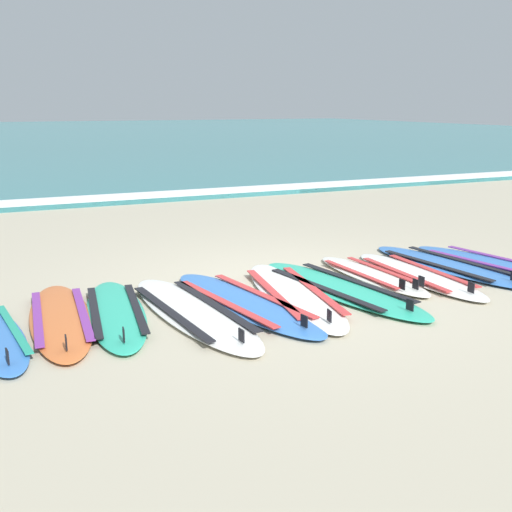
{
  "coord_description": "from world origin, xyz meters",
  "views": [
    {
      "loc": [
        -3.02,
        -5.89,
        2.0
      ],
      "look_at": [
        -0.19,
        0.52,
        0.25
      ],
      "focal_mm": 42.97,
      "sensor_mm": 36.0,
      "label": 1
    }
  ],
  "objects": [
    {
      "name": "surfboard_2",
      "position": [
        -2.0,
        -0.22,
        0.04
      ],
      "size": [
        0.79,
        2.22,
        0.18
      ],
      "color": "#2DB793",
      "rests_on": "ground"
    },
    {
      "name": "surfboard_4",
      "position": [
        -0.74,
        -0.42,
        0.04
      ],
      "size": [
        1.08,
        2.57,
        0.18
      ],
      "color": "#3875CC",
      "rests_on": "ground"
    },
    {
      "name": "sea",
      "position": [
        0.0,
        36.42,
        0.05
      ],
      "size": [
        80.0,
        60.0,
        0.1
      ],
      "primitive_type": "cube",
      "color": "teal",
      "rests_on": "ground"
    },
    {
      "name": "surfboard_8",
      "position": [
        1.53,
        -0.31,
        0.04
      ],
      "size": [
        0.56,
        2.24,
        0.18
      ],
      "color": "white",
      "rests_on": "ground"
    },
    {
      "name": "surfboard_3",
      "position": [
        -1.31,
        -0.49,
        0.04
      ],
      "size": [
        0.91,
        2.6,
        0.18
      ],
      "color": "white",
      "rests_on": "ground"
    },
    {
      "name": "surfboard_9",
      "position": [
        2.15,
        -0.11,
        0.04
      ],
      "size": [
        0.92,
        2.48,
        0.18
      ],
      "color": "#3875CC",
      "rests_on": "ground"
    },
    {
      "name": "wave_foam_strip",
      "position": [
        0.0,
        6.89,
        0.06
      ],
      "size": [
        80.0,
        0.93,
        0.11
      ],
      "primitive_type": "cube",
      "color": "white",
      "rests_on": "ground"
    },
    {
      "name": "surfboard_6",
      "position": [
        0.41,
        -0.4,
        0.04
      ],
      "size": [
        1.07,
        2.65,
        0.18
      ],
      "color": "#2DB793",
      "rests_on": "ground"
    },
    {
      "name": "ground_plane",
      "position": [
        0.0,
        0.0,
        0.0
      ],
      "size": [
        80.0,
        80.0,
        0.0
      ],
      "primitive_type": "plane",
      "color": "#B7AD93"
    },
    {
      "name": "surfboard_1",
      "position": [
        -2.5,
        -0.17,
        0.04
      ],
      "size": [
        0.69,
        2.27,
        0.18
      ],
      "color": "orange",
      "rests_on": "ground"
    },
    {
      "name": "surfboard_5",
      "position": [
        -0.15,
        -0.38,
        0.04
      ],
      "size": [
        0.96,
        2.58,
        0.18
      ],
      "color": "white",
      "rests_on": "ground"
    },
    {
      "name": "surfboard_10",
      "position": [
        2.72,
        -0.26,
        0.04
      ],
      "size": [
        1.01,
        2.36,
        0.18
      ],
      "color": "#3875CC",
      "rests_on": "ground"
    },
    {
      "name": "surfboard_7",
      "position": [
        1.02,
        -0.1,
        0.04
      ],
      "size": [
        0.6,
        1.97,
        0.18
      ],
      "color": "silver",
      "rests_on": "ground"
    }
  ]
}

